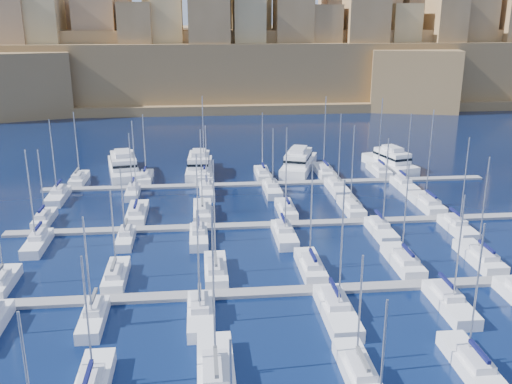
{
  "coord_description": "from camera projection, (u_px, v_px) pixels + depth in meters",
  "views": [
    {
      "loc": [
        -13.1,
        -71.17,
        31.0
      ],
      "look_at": [
        -5.18,
        6.0,
        6.77
      ],
      "focal_mm": 40.0,
      "sensor_mm": 36.0,
      "label": 1
    }
  ],
  "objects": [
    {
      "name": "ground",
      "position": [
        298.0,
        251.0,
        78.1
      ],
      "size": [
        600.0,
        600.0,
        0.0
      ],
      "primitive_type": "plane",
      "color": "black",
      "rests_on": "ground"
    },
    {
      "name": "pontoon_mid_near",
      "position": [
        316.0,
        290.0,
        66.65
      ],
      "size": [
        84.0,
        2.0,
        0.4
      ],
      "primitive_type": "cube",
      "color": "slate",
      "rests_on": "ground"
    },
    {
      "name": "pontoon_mid_far",
      "position": [
        287.0,
        224.0,
        87.54
      ],
      "size": [
        84.0,
        2.0,
        0.4
      ],
      "primitive_type": "cube",
      "color": "slate",
      "rests_on": "ground"
    },
    {
      "name": "pontoon_far",
      "position": [
        269.0,
        184.0,
        108.43
      ],
      "size": [
        84.0,
        2.0,
        0.4
      ],
      "primitive_type": "cube",
      "color": "slate",
      "rests_on": "ground"
    },
    {
      "name": "sailboat_2",
      "position": [
        216.0,
        372.0,
        50.39
      ],
      "size": [
        3.26,
        10.88,
        16.32
      ],
      "color": "white",
      "rests_on": "ground"
    },
    {
      "name": "sailboat_3",
      "position": [
        358.0,
        371.0,
        50.64
      ],
      "size": [
        2.63,
        8.77,
        11.93
      ],
      "color": "white",
      "rests_on": "ground"
    },
    {
      "name": "sailboat_4",
      "position": [
        470.0,
        363.0,
        51.74
      ],
      "size": [
        2.68,
        8.94,
        14.33
      ],
      "color": "white",
      "rests_on": "ground"
    },
    {
      "name": "sailboat_12",
      "position": [
        3.0,
        282.0,
        67.46
      ],
      "size": [
        2.34,
        7.78,
        13.05
      ],
      "color": "white",
      "rests_on": "ground"
    },
    {
      "name": "sailboat_13",
      "position": [
        116.0,
        275.0,
        69.1
      ],
      "size": [
        2.56,
        8.55,
        11.69
      ],
      "color": "white",
      "rests_on": "ground"
    },
    {
      "name": "sailboat_14",
      "position": [
        216.0,
        270.0,
        70.53
      ],
      "size": [
        2.73,
        9.11,
        14.98
      ],
      "color": "white",
      "rests_on": "ground"
    },
    {
      "name": "sailboat_15",
      "position": [
        310.0,
        266.0,
        71.67
      ],
      "size": [
        2.72,
        9.07,
        14.21
      ],
      "color": "white",
      "rests_on": "ground"
    },
    {
      "name": "sailboat_16",
      "position": [
        403.0,
        261.0,
        73.15
      ],
      "size": [
        2.91,
        9.7,
        13.75
      ],
      "color": "white",
      "rests_on": "ground"
    },
    {
      "name": "sailboat_17",
      "position": [
        480.0,
        257.0,
        74.23
      ],
      "size": [
        2.96,
        9.86,
        14.34
      ],
      "color": "white",
      "rests_on": "ground"
    },
    {
      "name": "sailboat_19",
      "position": [
        93.0,
        318.0,
        59.43
      ],
      "size": [
        2.41,
        8.02,
        12.43
      ],
      "color": "white",
      "rests_on": "ground"
    },
    {
      "name": "sailboat_20",
      "position": [
        200.0,
        315.0,
        60.08
      ],
      "size": [
        2.69,
        8.96,
        12.91
      ],
      "color": "white",
      "rests_on": "ground"
    },
    {
      "name": "sailboat_21",
      "position": [
        337.0,
        311.0,
        60.75
      ],
      "size": [
        3.16,
        10.53,
        15.84
      ],
      "color": "white",
      "rests_on": "ground"
    },
    {
      "name": "sailboat_22",
      "position": [
        450.0,
        303.0,
        62.47
      ],
      "size": [
        2.85,
        9.51,
        13.67
      ],
      "color": "white",
      "rests_on": "ground"
    },
    {
      "name": "sailboat_24",
      "position": [
        44.0,
        219.0,
        88.32
      ],
      "size": [
        2.35,
        7.85,
        11.86
      ],
      "color": "white",
      "rests_on": "ground"
    },
    {
      "name": "sailboat_25",
      "position": [
        137.0,
        213.0,
        90.63
      ],
      "size": [
        2.97,
        9.88,
        15.8
      ],
      "color": "white",
      "rests_on": "ground"
    },
    {
      "name": "sailboat_26",
      "position": [
        203.0,
        211.0,
        91.55
      ],
      "size": [
        2.9,
        9.66,
        14.3
      ],
      "color": "white",
      "rests_on": "ground"
    },
    {
      "name": "sailboat_27",
      "position": [
        286.0,
        209.0,
        92.45
      ],
      "size": [
        2.64,
        8.79,
        14.4
      ],
      "color": "white",
      "rests_on": "ground"
    },
    {
      "name": "sailboat_28",
      "position": [
        351.0,
        207.0,
        93.7
      ],
      "size": [
        2.76,
        9.19,
        14.51
      ],
      "color": "white",
      "rests_on": "ground"
    },
    {
      "name": "sailboat_29",
      "position": [
        427.0,
        203.0,
        95.41
      ],
      "size": [
        3.04,
        10.14,
        16.65
      ],
      "color": "white",
      "rests_on": "ground"
    },
    {
      "name": "sailboat_30",
      "position": [
        37.0,
        243.0,
        78.96
      ],
      "size": [
        2.58,
        8.59,
        14.38
      ],
      "color": "white",
      "rests_on": "ground"
    },
    {
      "name": "sailboat_31",
      "position": [
        126.0,
        238.0,
        80.66
      ],
      "size": [
        2.24,
        7.48,
        11.38
      ],
      "color": "white",
      "rests_on": "ground"
    },
    {
      "name": "sailboat_32",
      "position": [
        199.0,
        236.0,
        81.2
      ],
      "size": [
        2.53,
        8.45,
        13.22
      ],
      "color": "white",
      "rests_on": "ground"
    },
    {
      "name": "sailboat_33",
      "position": [
        284.0,
        234.0,
        81.98
      ],
      "size": [
        2.8,
        9.34,
        15.82
      ],
      "color": "white",
      "rests_on": "ground"
    },
    {
      "name": "sailboat_34",
      "position": [
        381.0,
        230.0,
        83.59
      ],
      "size": [
        2.66,
        8.88,
        14.87
      ],
      "color": "white",
      "rests_on": "ground"
    },
    {
      "name": "sailboat_35",
      "position": [
        458.0,
        227.0,
        84.67
      ],
      "size": [
        2.7,
        9.01,
        14.77
      ],
      "color": "white",
      "rests_on": "ground"
    },
    {
      "name": "sailboat_36",
      "position": [
        79.0,
        179.0,
        109.65
      ],
      "size": [
        2.58,
        8.59,
        13.85
      ],
      "color": "white",
      "rests_on": "ground"
    },
    {
      "name": "sailboat_37",
      "position": [
        146.0,
        177.0,
        110.71
      ],
      "size": [
        2.46,
        8.2,
        13.23
      ],
      "color": "white",
      "rests_on": "ground"
    },
    {
      "name": "sailboat_38",
      "position": [
        204.0,
        174.0,
        112.91
      ],
      "size": [
        3.17,
        10.56,
        16.36
      ],
      "color": "white",
      "rests_on": "ground"
    },
    {
      "name": "sailboat_39",
      "position": [
        262.0,
        174.0,
        113.19
      ],
      "size": [
        2.62,
        8.73,
        13.15
      ],
      "color": "white",
      "rests_on": "ground"
    },
    {
      "name": "sailboat_40",
      "position": [
        324.0,
        171.0,
        115.02
      ],
      "size": [
        3.02,
        10.06,
        16.0
      ],
      "color": "white",
      "rests_on": "ground"
    },
    {
      "name": "sailboat_41",
      "position": [
        379.0,
        170.0,
        115.75
      ],
      "size": [
        2.78,
        9.26,
        15.53
      ],
      "color": "white",
      "rests_on": "ground"
    },
    {
      "name": "sailboat_42",
      "position": [
        58.0,
        196.0,
        99.31
      ],
      "size": [
        2.8,
        9.33,
        14.61
      ],
      "color": "white",
      "rests_on": "ground"
    },
    {
      "name": "sailboat_43",
      "position": [
        133.0,
        192.0,
        101.46
      ],
      "size": [
        2.22,
        7.4,
        11.84
      ],
      "color": "white",
      "rests_on": "ground"
    },
    {
      "name": "sailboat_44",
      "position": [
        207.0,
        191.0,
        102.11
      ],
      "size": [
        2.62,
        8.74,
        13.0
      ],
      "color": "white",
      "rests_on": "ground"
    },
    {
      "name": "sailboat_45",
      "position": [
        272.0,
        189.0,
        103.14
      ],
      "size": [
        2.7,
        9.0,
        12.31
      ],
      "color": "white",
      "rests_on": "ground"
    },
    {
      "name": "sailboat_46",
      "position": [
        337.0,
        188.0,
        104.06
      ],
      "size": [
        2.85,
        9.5,
        14.72
      ],
      "color": "white",
      "rests_on": "ground"
    },
    {
      "name": "sailboat_47",
      "position": [
        404.0,
        185.0,
        105.51
      ],
      "size": [
        2.72,
        9.07,
        14.47
      ],
      "color": "white",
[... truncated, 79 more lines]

